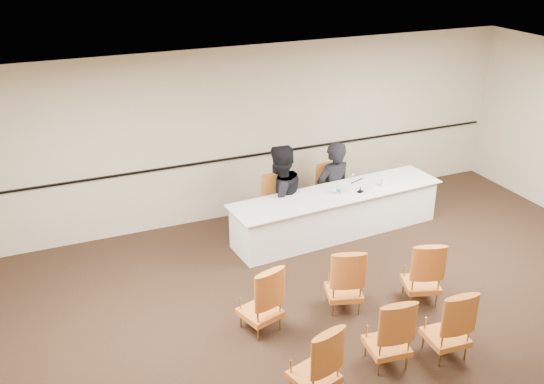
% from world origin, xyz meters
% --- Properties ---
extents(floor, '(10.00, 10.00, 0.00)m').
position_xyz_m(floor, '(0.00, 0.00, 0.00)').
color(floor, black).
rests_on(floor, ground).
extents(ceiling, '(10.00, 10.00, 0.00)m').
position_xyz_m(ceiling, '(0.00, 0.00, 3.00)').
color(ceiling, white).
rests_on(ceiling, ground).
extents(wall_back, '(10.00, 0.04, 3.00)m').
position_xyz_m(wall_back, '(0.00, 4.00, 1.50)').
color(wall_back, '#C4B69A').
rests_on(wall_back, ground).
extents(wall_rail, '(9.80, 0.04, 0.03)m').
position_xyz_m(wall_rail, '(0.00, 3.96, 1.10)').
color(wall_rail, black).
rests_on(wall_rail, wall_back).
extents(panel_table, '(3.77, 1.13, 0.74)m').
position_xyz_m(panel_table, '(1.00, 2.67, 0.37)').
color(panel_table, white).
rests_on(panel_table, ground).
extents(panelist_main, '(0.79, 0.59, 1.95)m').
position_xyz_m(panelist_main, '(1.22, 3.24, 0.44)').
color(panelist_main, black).
rests_on(panelist_main, ground).
extents(panelist_main_chair, '(0.54, 0.54, 0.95)m').
position_xyz_m(panelist_main_chair, '(1.22, 3.24, 0.47)').
color(panelist_main_chair, '#B55E20').
rests_on(panelist_main_chair, ground).
extents(panelist_second, '(1.13, 0.99, 1.97)m').
position_xyz_m(panelist_second, '(0.16, 3.16, 0.53)').
color(panelist_second, black).
rests_on(panelist_second, ground).
extents(panelist_second_chair, '(0.54, 0.54, 0.95)m').
position_xyz_m(panelist_second_chair, '(0.16, 3.16, 0.47)').
color(panelist_second_chair, '#B55E20').
rests_on(panelist_second_chair, ground).
extents(papers, '(0.37, 0.35, 0.00)m').
position_xyz_m(papers, '(1.51, 2.63, 0.75)').
color(papers, silver).
rests_on(papers, panel_table).
extents(microphone, '(0.19, 0.24, 0.30)m').
position_xyz_m(microphone, '(1.35, 2.54, 0.90)').
color(microphone, black).
rests_on(microphone, panel_table).
extents(water_bottle, '(0.07, 0.07, 0.22)m').
position_xyz_m(water_bottle, '(0.99, 2.63, 0.86)').
color(water_bottle, teal).
rests_on(water_bottle, panel_table).
extents(drinking_glass, '(0.08, 0.08, 0.10)m').
position_xyz_m(drinking_glass, '(1.02, 2.59, 0.79)').
color(drinking_glass, silver).
rests_on(drinking_glass, panel_table).
extents(coffee_cup, '(0.12, 0.12, 0.14)m').
position_xyz_m(coffee_cup, '(1.83, 2.61, 0.81)').
color(coffee_cup, white).
rests_on(coffee_cup, panel_table).
extents(aud_chair_front_left, '(0.62, 0.62, 0.95)m').
position_xyz_m(aud_chair_front_left, '(-1.18, 0.72, 0.47)').
color(aud_chair_front_left, '#B55E20').
rests_on(aud_chair_front_left, ground).
extents(aud_chair_front_mid, '(0.63, 0.63, 0.95)m').
position_xyz_m(aud_chair_front_mid, '(0.03, 0.70, 0.47)').
color(aud_chair_front_mid, '#B55E20').
rests_on(aud_chair_front_mid, ground).
extents(aud_chair_front_right, '(0.63, 0.63, 0.95)m').
position_xyz_m(aud_chair_front_right, '(1.11, 0.46, 0.47)').
color(aud_chair_front_right, '#B55E20').
rests_on(aud_chair_front_right, ground).
extents(aud_chair_back_left, '(0.62, 0.62, 0.95)m').
position_xyz_m(aud_chair_back_left, '(-1.09, -0.63, 0.47)').
color(aud_chair_back_left, '#B55E20').
rests_on(aud_chair_back_left, ground).
extents(aud_chair_back_mid, '(0.56, 0.56, 0.95)m').
position_xyz_m(aud_chair_back_mid, '(-0.06, -0.49, 0.47)').
color(aud_chair_back_mid, '#B55E20').
rests_on(aud_chair_back_mid, ground).
extents(aud_chair_back_right, '(0.53, 0.53, 0.95)m').
position_xyz_m(aud_chair_back_right, '(0.69, -0.63, 0.47)').
color(aud_chair_back_right, '#B55E20').
rests_on(aud_chair_back_right, ground).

